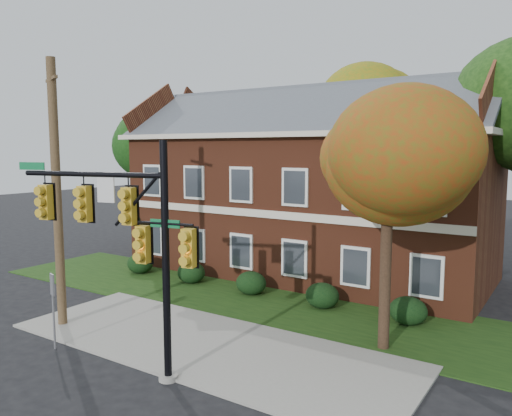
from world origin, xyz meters
The scene contains 15 objects.
ground centered at (0.00, 0.00, 0.00)m, with size 120.00×120.00×0.00m, color black.
sidewalk centered at (0.00, 1.00, 0.04)m, with size 14.00×5.00×0.08m, color gray.
grass_strip centered at (0.00, 6.00, 0.02)m, with size 30.00×6.00×0.04m, color #193811.
apartment_building centered at (-2.00, 11.95, 4.99)m, with size 18.80×8.80×9.74m.
hedge_far_left centered at (-9.00, 6.70, 0.53)m, with size 1.40×1.26×1.05m, color black.
hedge_left centered at (-5.50, 6.70, 0.53)m, with size 1.40×1.26×1.05m, color black.
hedge_center centered at (-2.00, 6.70, 0.53)m, with size 1.40×1.26×1.05m, color black.
hedge_right centered at (1.50, 6.70, 0.53)m, with size 1.40×1.26×1.05m, color black.
hedge_far_right centered at (5.00, 6.70, 0.53)m, with size 1.40×1.26×1.05m, color black.
tree_near_right centered at (5.22, 3.87, 6.67)m, with size 4.50×4.25×8.58m.
tree_left_rear centered at (-11.73, 10.84, 6.68)m, with size 5.40×5.10×8.88m.
tree_far_rear centered at (-0.66, 19.79, 8.84)m, with size 6.84×6.46×11.52m.
traffic_signal centered at (-0.48, -1.75, 4.16)m, with size 5.91×1.41×6.70m.
utility_pole centered at (-5.62, -0.38, 4.89)m, with size 1.42×0.69×9.65m.
sign_post centered at (-3.92, -1.89, 1.69)m, with size 0.36×0.16×2.49m.
Camera 1 is at (10.11, -11.31, 6.45)m, focal length 35.00 mm.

